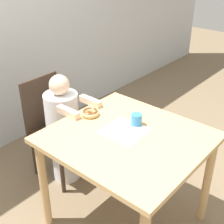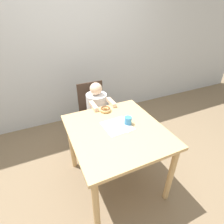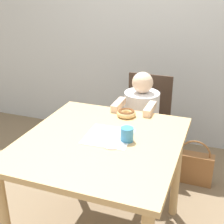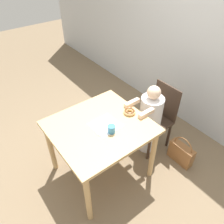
# 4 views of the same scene
# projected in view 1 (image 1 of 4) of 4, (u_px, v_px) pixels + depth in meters

# --- Properties ---
(ground_plane) EXTENTS (12.00, 12.00, 0.00)m
(ground_plane) POSITION_uv_depth(u_px,v_px,m) (125.00, 219.00, 2.44)
(ground_plane) COLOR #7A664C
(dining_table) EXTENTS (0.93, 1.00, 0.78)m
(dining_table) POSITION_uv_depth(u_px,v_px,m) (127.00, 150.00, 2.12)
(dining_table) COLOR tan
(dining_table) RESTS_ON ground_plane
(chair) EXTENTS (0.38, 0.44, 0.91)m
(chair) POSITION_uv_depth(u_px,v_px,m) (54.00, 129.00, 2.74)
(chair) COLOR #38281E
(chair) RESTS_ON ground_plane
(child_figure) EXTENTS (0.29, 0.46, 1.00)m
(child_figure) POSITION_uv_depth(u_px,v_px,m) (64.00, 131.00, 2.65)
(child_figure) COLOR white
(child_figure) RESTS_ON ground_plane
(donut) EXTENTS (0.13, 0.13, 0.04)m
(donut) POSITION_uv_depth(u_px,v_px,m) (90.00, 113.00, 2.30)
(donut) COLOR #DBB270
(donut) RESTS_ON dining_table
(napkin) EXTENTS (0.29, 0.29, 0.00)m
(napkin) POSITION_uv_depth(u_px,v_px,m) (124.00, 131.00, 2.12)
(napkin) COLOR white
(napkin) RESTS_ON dining_table
(handbag) EXTENTS (0.33, 0.11, 0.41)m
(handbag) POSITION_uv_depth(u_px,v_px,m) (87.00, 136.00, 3.21)
(handbag) COLOR brown
(handbag) RESTS_ON ground_plane
(cup) EXTENTS (0.08, 0.08, 0.08)m
(cup) POSITION_uv_depth(u_px,v_px,m) (136.00, 120.00, 2.17)
(cup) COLOR teal
(cup) RESTS_ON dining_table
(plate) EXTENTS (0.14, 0.14, 0.01)m
(plate) POSITION_uv_depth(u_px,v_px,m) (138.00, 132.00, 2.11)
(plate) COLOR silver
(plate) RESTS_ON dining_table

